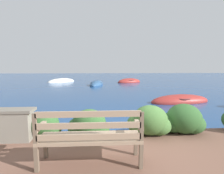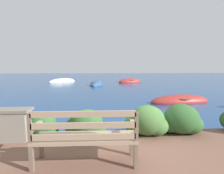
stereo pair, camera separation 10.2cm
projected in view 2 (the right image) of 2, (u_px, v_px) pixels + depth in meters
The scene contains 10 objects.
ground_plane at pixel (115, 139), 4.36m from camera, with size 80.00×80.00×0.00m.
park_bench at pixel (85, 136), 2.77m from camera, with size 1.65×0.48×0.93m.
hedge_clump_left at pixel (42, 125), 3.97m from camera, with size 0.81×0.58×0.55m.
hedge_clump_centre at pixel (86, 125), 3.88m from camera, with size 0.94×0.68×0.64m.
hedge_clump_right at pixel (147, 122), 4.04m from camera, with size 1.01×0.73×0.69m.
hedge_clump_far_right at pixel (181, 121), 4.12m from camera, with size 1.03×0.74×0.70m.
rowboat_nearest at pixel (180, 101), 8.65m from camera, with size 3.18×1.44×0.70m.
rowboat_mid at pixel (97, 84), 16.68m from camera, with size 1.60×3.37×0.74m.
rowboat_far at pixel (130, 82), 19.11m from camera, with size 2.91×2.01×0.81m.
rowboat_outer at pixel (62, 82), 19.31m from camera, with size 3.01×3.06×0.82m.
Camera 2 is at (-0.27, -4.17, 1.80)m, focal length 28.00 mm.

